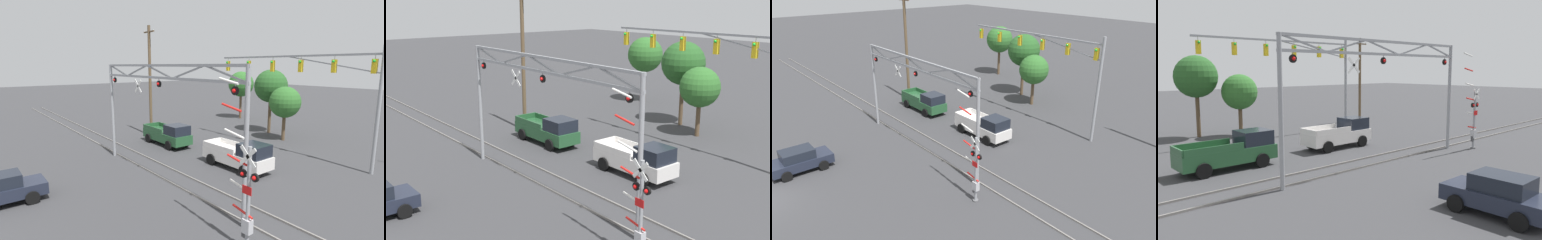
# 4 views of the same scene
# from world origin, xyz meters

# --- Properties ---
(rail_track_near) EXTENTS (80.00, 0.08, 0.10)m
(rail_track_near) POSITION_xyz_m (0.00, 11.63, 0.05)
(rail_track_near) COLOR gray
(rail_track_near) RESTS_ON ground_plane
(rail_track_far) EXTENTS (80.00, 0.08, 0.10)m
(rail_track_far) POSITION_xyz_m (0.00, 13.06, 0.05)
(rail_track_far) COLOR gray
(rail_track_far) RESTS_ON ground_plane
(crossing_gantry) EXTENTS (13.79, 0.27, 7.14)m
(crossing_gantry) POSITION_xyz_m (-0.02, 11.34, 5.13)
(crossing_gantry) COLOR gray
(crossing_gantry) RESTS_ON ground_plane
(crossing_signal_mast) EXTENTS (2.11, 0.35, 6.63)m
(crossing_signal_mast) POSITION_xyz_m (7.94, 10.09, 2.24)
(crossing_signal_mast) COLOR gray
(crossing_signal_mast) RESTS_ON ground_plane
(traffic_signal_span) EXTENTS (14.09, 0.39, 8.38)m
(traffic_signal_span) POSITION_xyz_m (3.38, 22.94, 6.12)
(traffic_signal_span) COLOR gray
(traffic_signal_span) RESTS_ON ground_plane
(pickup_truck_lead) EXTENTS (5.12, 2.07, 2.04)m
(pickup_truck_lead) POSITION_xyz_m (1.52, 16.78, 0.98)
(pickup_truck_lead) COLOR silver
(pickup_truck_lead) RESTS_ON ground_plane
(pickup_truck_following) EXTENTS (5.37, 2.07, 2.04)m
(pickup_truck_following) POSITION_xyz_m (-6.75, 16.49, 0.98)
(pickup_truck_following) COLOR #23512D
(pickup_truck_following) RESTS_ON ground_plane
(sedan_waiting) EXTENTS (2.02, 4.07, 1.61)m
(sedan_waiting) POSITION_xyz_m (-2.38, 3.21, 0.82)
(sedan_waiting) COLOR #1E2333
(sedan_waiting) RESTS_ON ground_plane
(utility_pole_right) EXTENTS (1.80, 0.28, 8.80)m
(utility_pole_right) POSITION_xyz_m (12.27, 25.88, 4.55)
(utility_pole_right) COLOR brown
(utility_pole_right) RESTS_ON ground_plane
(background_tree_beyond_span) EXTENTS (2.94, 2.94, 5.14)m
(background_tree_beyond_span) POSITION_xyz_m (-1.47, 26.10, 3.64)
(background_tree_beyond_span) COLOR brown
(background_tree_beyond_span) RESTS_ON ground_plane
(background_tree_far_right_verge) EXTENTS (3.43, 3.43, 6.66)m
(background_tree_far_right_verge) POSITION_xyz_m (-4.37, 27.73, 4.92)
(background_tree_far_right_verge) COLOR brown
(background_tree_far_right_verge) RESTS_ON ground_plane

